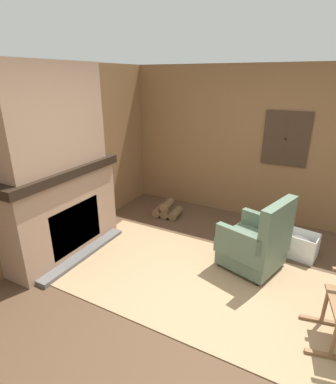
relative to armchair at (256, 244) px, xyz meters
The scene contains 11 objects.
ground_plane 0.92m from the armchair, 109.06° to the right, with size 14.00×14.00×0.00m, color #4C3523.
wood_panel_wall_left 2.90m from the armchair, 163.09° to the right, with size 0.06×5.28×2.47m.
wood_panel_wall_back 1.82m from the armchair, 99.85° to the left, with size 5.28×0.09×2.47m.
fireplace_hearth 2.52m from the armchair, 161.30° to the right, with size 0.67×1.73×1.21m.
chimney_breast 2.92m from the armchair, 161.39° to the right, with size 0.40×1.44×1.24m.
area_rug 0.83m from the armchair, 129.59° to the right, with size 3.55×1.77×0.01m.
armchair is the anchor object (origin of this frame).
firewood_stack 1.89m from the armchair, 153.75° to the left, with size 0.49×0.37×0.28m.
laundry_basket 0.75m from the armchair, 52.63° to the left, with size 0.54×0.40×0.34m.
oil_lamp_vase 2.86m from the armchair, 154.53° to the right, with size 0.09×0.09×0.24m.
storage_case 2.61m from the armchair, behind, with size 0.15×0.26×0.13m.
Camera 1 is at (0.83, -2.53, 2.28)m, focal length 28.00 mm.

